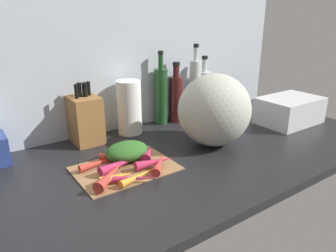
{
  "coord_description": "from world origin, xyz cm",
  "views": [
    {
      "loc": [
        -68.37,
        -86.83,
        49.78
      ],
      "look_at": [
        -9.51,
        -2.47,
        12.91
      ],
      "focal_mm": 33.72,
      "sensor_mm": 36.0,
      "label": 1
    }
  ],
  "objects": [
    {
      "name": "carrot_10",
      "position": [
        -31.36,
        5.47,
        2.06
      ],
      "size": [
        16.54,
        3.66,
        2.52
      ],
      "primitive_type": "cone",
      "rotation": [
        0.0,
        1.57,
        0.07
      ],
      "color": "red",
      "rests_on": "cutting_board"
    },
    {
      "name": "cutting_board",
      "position": [
        -25.47,
        -0.04,
        0.4
      ],
      "size": [
        32.9,
        23.58,
        0.8
      ],
      "primitive_type": "cube",
      "color": "#997047",
      "rests_on": "ground_plane"
    },
    {
      "name": "carrot_12",
      "position": [
        -14.97,
        2.1,
        2.57
      ],
      "size": [
        10.03,
        10.76,
        3.55
      ],
      "primitive_type": "cone",
      "rotation": [
        0.0,
        1.57,
        0.85
      ],
      "color": "#B2264C",
      "rests_on": "cutting_board"
    },
    {
      "name": "bottle_1",
      "position": [
        18.39,
        30.84,
        11.83
      ],
      "size": [
        6.65,
        6.65,
        28.64
      ],
      "color": "#471919",
      "rests_on": "ground_plane"
    },
    {
      "name": "carrot_6",
      "position": [
        -17.06,
        -5.44,
        2.42
      ],
      "size": [
        14.35,
        4.62,
        3.24
      ],
      "primitive_type": "cone",
      "rotation": [
        0.0,
        1.57,
        -0.1
      ],
      "color": "#B2264C",
      "rests_on": "cutting_board"
    },
    {
      "name": "paper_towel_roll",
      "position": [
        -7.48,
        29.5,
        11.6
      ],
      "size": [
        10.43,
        10.43,
        23.19
      ],
      "primitive_type": "cylinder",
      "color": "white",
      "rests_on": "ground_plane"
    },
    {
      "name": "carrot_0",
      "position": [
        -18.84,
        7.54,
        2.16
      ],
      "size": [
        16.74,
        7.86,
        2.72
      ],
      "primitive_type": "cone",
      "rotation": [
        0.0,
        1.57,
        -0.32
      ],
      "color": "#B2264C",
      "rests_on": "cutting_board"
    },
    {
      "name": "ground_plane",
      "position": [
        0.0,
        0.0,
        -1.5
      ],
      "size": [
        170.0,
        80.0,
        3.0
      ],
      "primitive_type": "cube",
      "color": "black"
    },
    {
      "name": "carrot_1",
      "position": [
        -21.83,
        10.61,
        1.89
      ],
      "size": [
        11.54,
        11.12,
        2.18
      ],
      "primitive_type": "cone",
      "rotation": [
        0.0,
        1.57,
        0.76
      ],
      "color": "orange",
      "rests_on": "cutting_board"
    },
    {
      "name": "winter_squash",
      "position": [
        13.79,
        -0.68,
        14.21
      ],
      "size": [
        28.88,
        27.96,
        28.43
      ],
      "primitive_type": "ellipsoid",
      "color": "#B2B7A8",
      "rests_on": "ground_plane"
    },
    {
      "name": "bottle_3",
      "position": [
        35.57,
        30.74,
        11.95
      ],
      "size": [
        6.68,
        6.68,
        30.23
      ],
      "color": "silver",
      "rests_on": "ground_plane"
    },
    {
      "name": "carrot_5",
      "position": [
        -33.59,
        -5.76,
        2.6
      ],
      "size": [
        14.53,
        12.82,
        3.59
      ],
      "primitive_type": "cone",
      "rotation": [
        0.0,
        1.57,
        0.69
      ],
      "color": "red",
      "rests_on": "cutting_board"
    },
    {
      "name": "carrot_3",
      "position": [
        -32.05,
        -7.19,
        2.23
      ],
      "size": [
        11.28,
        3.38,
        2.86
      ],
      "primitive_type": "cone",
      "rotation": [
        0.0,
        1.57,
        -0.05
      ],
      "color": "orange",
      "rests_on": "cutting_board"
    },
    {
      "name": "carrot_9",
      "position": [
        -26.6,
        0.07,
        2.45
      ],
      "size": [
        17.7,
        6.37,
        3.3
      ],
      "primitive_type": "cone",
      "rotation": [
        0.0,
        1.57,
        0.18
      ],
      "color": "#B2264C",
      "rests_on": "cutting_board"
    },
    {
      "name": "wall_back",
      "position": [
        0.0,
        38.5,
        30.0
      ],
      "size": [
        170.0,
        3.0,
        60.0
      ],
      "primitive_type": "cube",
      "color": "#ADB7C1",
      "rests_on": "ground_plane"
    },
    {
      "name": "bottle_0",
      "position": [
        10.86,
        32.47,
        13.61
      ],
      "size": [
        6.16,
        6.16,
        34.04
      ],
      "color": "#19421E",
      "rests_on": "ground_plane"
    },
    {
      "name": "carrot_4",
      "position": [
        -20.49,
        4.04,
        1.96
      ],
      "size": [
        14.74,
        6.28,
        2.32
      ],
      "primitive_type": "cone",
      "rotation": [
        0.0,
        1.57,
        0.28
      ],
      "color": "orange",
      "rests_on": "cutting_board"
    },
    {
      "name": "carrot_greens_pile",
      "position": [
        -22.25,
        4.61,
        4.05
      ],
      "size": [
        15.35,
        11.81,
        6.5
      ],
      "primitive_type": "ellipsoid",
      "color": "#2D6023",
      "rests_on": "cutting_board"
    },
    {
      "name": "bottle_2",
      "position": [
        27.16,
        27.49,
        15.27
      ],
      "size": [
        5.38,
        5.38,
        36.6
      ],
      "color": "silver",
      "rests_on": "ground_plane"
    },
    {
      "name": "knife_block",
      "position": [
        -27.07,
        30.14,
        9.8
      ],
      "size": [
        10.97,
        13.43,
        24.51
      ],
      "color": "olive",
      "rests_on": "ground_plane"
    },
    {
      "name": "carrot_11",
      "position": [
        -23.53,
        4.64,
        2.08
      ],
      "size": [
        15.35,
        12.42,
        2.57
      ],
      "primitive_type": "cone",
      "rotation": [
        0.0,
        1.57,
        -0.64
      ],
      "color": "red",
      "rests_on": "cutting_board"
    },
    {
      "name": "carrot_8",
      "position": [
        -16.19,
        -6.97,
        2.36
      ],
      "size": [
        12.06,
        12.59,
        3.11
      ],
      "primitive_type": "cone",
      "rotation": [
        0.0,
        1.57,
        0.82
      ],
      "color": "red",
      "rests_on": "cutting_board"
    },
    {
      "name": "carrot_7",
      "position": [
        -28.66,
        -10.25,
        2.01
      ],
      "size": [
        16.44,
        10.91,
        2.42
      ],
      "primitive_type": "cone",
      "rotation": [
        0.0,
        1.57,
        -0.52
      ],
      "color": "#B2264C",
      "rests_on": "cutting_board"
    },
    {
      "name": "carrot_2",
      "position": [
        -24.83,
        -9.92,
        1.96
      ],
      "size": [
        16.93,
        5.89,
        2.33
      ],
      "primitive_type": "cone",
      "rotation": [
        0.0,
        1.57,
        0.22
      ],
      "color": "orange",
      "rests_on": "cutting_board"
    },
    {
      "name": "dish_rack",
      "position": [
        61.46,
        -1.86,
        6.16
      ],
      "size": [
        29.31,
        20.25,
        12.33
      ],
      "primitive_type": "cube",
      "color": "silver",
      "rests_on": "ground_plane"
    }
  ]
}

